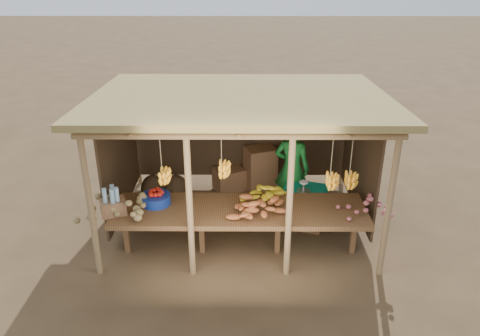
{
  "coord_description": "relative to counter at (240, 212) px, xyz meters",
  "views": [
    {
      "loc": [
        0.04,
        -7.23,
        4.38
      ],
      "look_at": [
        0.0,
        0.0,
        1.05
      ],
      "focal_mm": 35.0,
      "sensor_mm": 36.0,
      "label": 1
    }
  ],
  "objects": [
    {
      "name": "ground",
      "position": [
        -0.0,
        0.95,
        -0.74
      ],
      "size": [
        60.0,
        60.0,
        0.0
      ],
      "primitive_type": "plane",
      "color": "brown",
      "rests_on": "ground"
    },
    {
      "name": "bottle_box",
      "position": [
        -1.9,
        -0.16,
        0.24
      ],
      "size": [
        0.44,
        0.4,
        0.46
      ],
      "color": "brown",
      "rests_on": "counter"
    },
    {
      "name": "vendor",
      "position": [
        0.93,
        1.33,
        0.13
      ],
      "size": [
        0.73,
        0.59,
        1.73
      ],
      "primitive_type": "imported",
      "rotation": [
        0.0,
        0.0,
        2.84
      ],
      "color": "#1A772C",
      "rests_on": "ground"
    },
    {
      "name": "burlap_sacks",
      "position": [
        -1.45,
        1.68,
        -0.45
      ],
      "size": [
        0.93,
        0.48,
        0.65
      ],
      "color": "#453220",
      "rests_on": "ground"
    },
    {
      "name": "stall_structure",
      "position": [
        0.04,
        0.88,
        1.17
      ],
      "size": [
        4.7,
        3.5,
        2.43
      ],
      "color": "#9B7A50",
      "rests_on": "ground"
    },
    {
      "name": "sweet_potato_heap",
      "position": [
        0.33,
        -0.19,
        0.24
      ],
      "size": [
        1.07,
        0.86,
        0.36
      ],
      "primitive_type": null,
      "rotation": [
        0.0,
        0.0,
        -0.38
      ],
      "color": "#B25C2E",
      "rests_on": "counter"
    },
    {
      "name": "onion_heap",
      "position": [
        1.88,
        -0.15,
        0.24
      ],
      "size": [
        0.84,
        0.55,
        0.36
      ],
      "primitive_type": null,
      "rotation": [
        0.0,
        0.0,
        -0.09
      ],
      "color": "#B6585E",
      "rests_on": "counter"
    },
    {
      "name": "carton_stack",
      "position": [
        0.19,
        2.15,
        -0.34
      ],
      "size": [
        1.32,
        0.63,
        0.9
      ],
      "color": "brown",
      "rests_on": "ground"
    },
    {
      "name": "tomato_basin",
      "position": [
        -1.31,
        0.15,
        0.16
      ],
      "size": [
        0.45,
        0.45,
        0.24
      ],
      "rotation": [
        0.0,
        0.0,
        0.16
      ],
      "color": "navy",
      "rests_on": "counter"
    },
    {
      "name": "tarp_crate",
      "position": [
        1.13,
        0.87,
        -0.37
      ],
      "size": [
        0.92,
        0.85,
        0.9
      ],
      "color": "brown",
      "rests_on": "ground"
    },
    {
      "name": "banana_pile",
      "position": [
        0.37,
        0.33,
        0.24
      ],
      "size": [
        0.71,
        0.54,
        0.35
      ],
      "primitive_type": null,
      "rotation": [
        0.0,
        0.0,
        0.28
      ],
      "color": "yellow",
      "rests_on": "counter"
    },
    {
      "name": "potato_heap",
      "position": [
        -1.83,
        -0.14,
        0.25
      ],
      "size": [
        1.23,
        0.93,
        0.37
      ],
      "primitive_type": null,
      "rotation": [
        0.0,
        0.0,
        0.28
      ],
      "color": "olive",
      "rests_on": "counter"
    },
    {
      "name": "counter",
      "position": [
        0.0,
        0.0,
        0.0
      ],
      "size": [
        3.9,
        1.05,
        0.8
      ],
      "color": "brown",
      "rests_on": "ground"
    }
  ]
}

